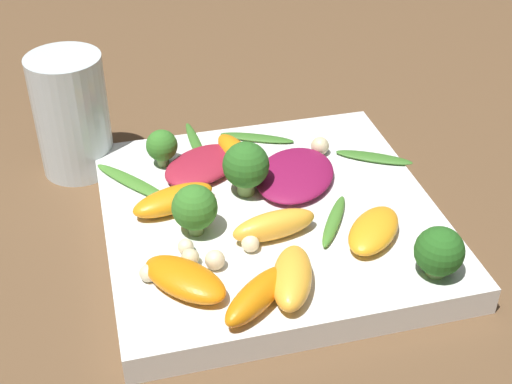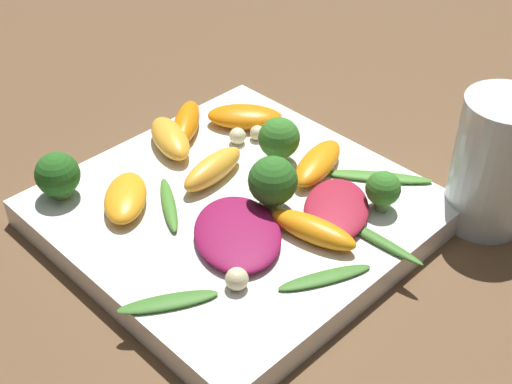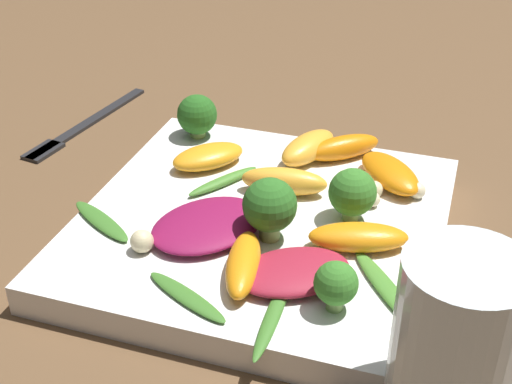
{
  "view_description": "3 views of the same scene",
  "coord_description": "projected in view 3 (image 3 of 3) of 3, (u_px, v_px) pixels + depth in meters",
  "views": [
    {
      "loc": [
        0.46,
        -0.13,
        0.38
      ],
      "look_at": [
        0.01,
        -0.01,
        0.05
      ],
      "focal_mm": 50.0,
      "sensor_mm": 36.0,
      "label": 1
    },
    {
      "loc": [
        -0.33,
        0.31,
        0.39
      ],
      "look_at": [
        -0.01,
        -0.01,
        0.04
      ],
      "focal_mm": 50.0,
      "sensor_mm": 36.0,
      "label": 2
    },
    {
      "loc": [
        -0.43,
        -0.14,
        0.32
      ],
      "look_at": [
        0.01,
        0.01,
        0.04
      ],
      "focal_mm": 50.0,
      "sensor_mm": 36.0,
      "label": 3
    }
  ],
  "objects": [
    {
      "name": "ground_plane",
      "position": [
        262.0,
        241.0,
        0.56
      ],
      "size": [
        2.4,
        2.4,
        0.0
      ],
      "primitive_type": "plane",
      "color": "brown"
    },
    {
      "name": "plate",
      "position": [
        262.0,
        228.0,
        0.55
      ],
      "size": [
        0.27,
        0.27,
        0.02
      ],
      "color": "white",
      "rests_on": "ground_plane"
    },
    {
      "name": "drinking_glass",
      "position": [
        454.0,
        351.0,
        0.37
      ],
      "size": [
        0.07,
        0.07,
        0.11
      ],
      "color": "silver",
      "rests_on": "ground_plane"
    },
    {
      "name": "fork",
      "position": [
        76.0,
        129.0,
        0.71
      ],
      "size": [
        0.18,
        0.04,
        0.01
      ],
      "color": "#262628",
      "rests_on": "ground_plane"
    },
    {
      "name": "radicchio_leaf_0",
      "position": [
        294.0,
        272.0,
        0.47
      ],
      "size": [
        0.09,
        0.09,
        0.01
      ],
      "color": "maroon",
      "rests_on": "plate"
    },
    {
      "name": "radicchio_leaf_1",
      "position": [
        208.0,
        225.0,
        0.52
      ],
      "size": [
        0.11,
        0.1,
        0.01
      ],
      "color": "maroon",
      "rests_on": "plate"
    },
    {
      "name": "orange_segment_0",
      "position": [
        284.0,
        181.0,
        0.57
      ],
      "size": [
        0.03,
        0.07,
        0.02
      ],
      "color": "#FCAD33",
      "rests_on": "plate"
    },
    {
      "name": "orange_segment_1",
      "position": [
        308.0,
        148.0,
        0.61
      ],
      "size": [
        0.07,
        0.05,
        0.02
      ],
      "color": "#FCAD33",
      "rests_on": "plate"
    },
    {
      "name": "orange_segment_2",
      "position": [
        390.0,
        173.0,
        0.58
      ],
      "size": [
        0.07,
        0.07,
        0.02
      ],
      "color": "orange",
      "rests_on": "plate"
    },
    {
      "name": "orange_segment_3",
      "position": [
        243.0,
        264.0,
        0.48
      ],
      "size": [
        0.08,
        0.04,
        0.02
      ],
      "color": "orange",
      "rests_on": "plate"
    },
    {
      "name": "orange_segment_4",
      "position": [
        358.0,
        237.0,
        0.5
      ],
      "size": [
        0.05,
        0.08,
        0.02
      ],
      "color": "orange",
      "rests_on": "plate"
    },
    {
      "name": "orange_segment_5",
      "position": [
        208.0,
        157.0,
        0.6
      ],
      "size": [
        0.07,
        0.07,
        0.02
      ],
      "color": "orange",
      "rests_on": "plate"
    },
    {
      "name": "orange_segment_6",
      "position": [
        343.0,
        147.0,
        0.62
      ],
      "size": [
        0.06,
        0.07,
        0.02
      ],
      "color": "orange",
      "rests_on": "plate"
    },
    {
      "name": "broccoli_floret_0",
      "position": [
        336.0,
        284.0,
        0.44
      ],
      "size": [
        0.03,
        0.03,
        0.03
      ],
      "color": "#84AD5B",
      "rests_on": "plate"
    },
    {
      "name": "broccoli_floret_1",
      "position": [
        197.0,
        115.0,
        0.65
      ],
      "size": [
        0.04,
        0.04,
        0.04
      ],
      "color": "#84AD5B",
      "rests_on": "plate"
    },
    {
      "name": "broccoli_floret_2",
      "position": [
        270.0,
        206.0,
        0.5
      ],
      "size": [
        0.04,
        0.04,
        0.05
      ],
      "color": "#7A9E51",
      "rests_on": "plate"
    },
    {
      "name": "broccoli_floret_3",
      "position": [
        352.0,
        193.0,
        0.53
      ],
      "size": [
        0.04,
        0.04,
        0.04
      ],
      "color": "#7A9E51",
      "rests_on": "plate"
    },
    {
      "name": "arugula_sprig_0",
      "position": [
        388.0,
        290.0,
        0.46
      ],
      "size": [
        0.08,
        0.07,
        0.0
      ],
      "color": "#47842D",
      "rests_on": "plate"
    },
    {
      "name": "arugula_sprig_1",
      "position": [
        187.0,
        297.0,
        0.46
      ],
      "size": [
        0.04,
        0.07,
        0.0
      ],
      "color": "#3D7528",
      "rests_on": "plate"
    },
    {
      "name": "arugula_sprig_2",
      "position": [
        274.0,
        313.0,
        0.45
      ],
      "size": [
        0.09,
        0.01,
        0.01
      ],
      "color": "#3D7528",
      "rests_on": "plate"
    },
    {
      "name": "arugula_sprig_3",
      "position": [
        101.0,
        221.0,
        0.53
      ],
      "size": [
        0.05,
        0.07,
        0.0
      ],
      "color": "#3D7528",
      "rests_on": "plate"
    },
    {
      "name": "arugula_sprig_4",
      "position": [
        223.0,
        181.0,
        0.58
      ],
      "size": [
        0.06,
        0.05,
        0.01
      ],
      "color": "#47842D",
      "rests_on": "plate"
    },
    {
      "name": "macadamia_nut_0",
      "position": [
        417.0,
        191.0,
        0.56
      ],
      "size": [
        0.01,
        0.01,
        0.01
      ],
      "color": "beige",
      "rests_on": "plate"
    },
    {
      "name": "macadamia_nut_1",
      "position": [
        355.0,
        180.0,
        0.57
      ],
      "size": [
        0.02,
        0.02,
        0.02
      ],
      "color": "beige",
      "rests_on": "plate"
    },
    {
      "name": "macadamia_nut_2",
      "position": [
        372.0,
        199.0,
        0.55
      ],
      "size": [
        0.01,
        0.01,
        0.01
      ],
      "color": "beige",
      "rests_on": "plate"
    },
    {
      "name": "macadamia_nut_3",
      "position": [
        315.0,
        183.0,
        0.57
      ],
      "size": [
        0.01,
        0.01,
        0.01
      ],
      "color": "beige",
      "rests_on": "plate"
    },
    {
      "name": "macadamia_nut_4",
      "position": [
        374.0,
        189.0,
        0.56
      ],
      "size": [
        0.01,
        0.01,
        0.01
      ],
      "color": "beige",
      "rests_on": "plate"
    },
    {
      "name": "macadamia_nut_5",
      "position": [
        142.0,
        241.0,
        0.5
      ],
      "size": [
        0.02,
        0.02,
        0.02
      ],
      "color": "beige",
      "rests_on": "plate"
    }
  ]
}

